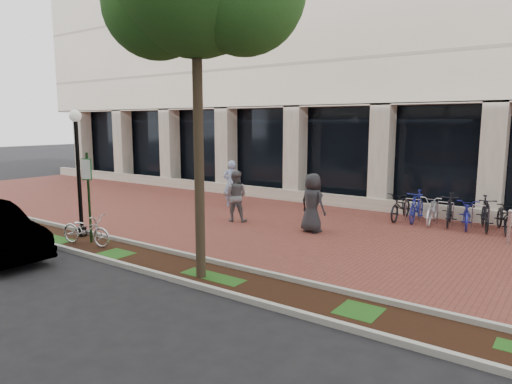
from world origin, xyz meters
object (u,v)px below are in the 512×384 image
Objects in this scene: pedestrian_left at (232,184)px; bike_rack_cluster at (450,211)px; lamppost at (78,166)px; locked_bicycle at (86,230)px; bollard at (509,226)px; pedestrian_mid at (235,196)px; parking_sign at (88,187)px; pedestrian_right at (312,203)px.

pedestrian_left is 0.46× the size of bike_rack_cluster.
pedestrian_left reaches higher than bike_rack_cluster.
lamppost reaches higher than locked_bicycle.
pedestrian_left reaches higher than bollard.
bike_rack_cluster is at bearing 42.42° from lamppost.
pedestrian_left is at bearing -72.88° from pedestrian_mid.
lamppost is at bearing -148.56° from bollard.
bollard is 2.47m from bike_rack_cluster.
parking_sign is 1.09m from lamppost.
bike_rack_cluster is (8.26, 1.50, -0.45)m from pedestrian_left.
pedestrian_left is at bearing -175.42° from bike_rack_cluster.
parking_sign is 1.45× the size of pedestrian_mid.
parking_sign reaches higher than pedestrian_mid.
lamppost is at bearing -143.33° from bike_rack_cluster.
lamppost reaches higher than pedestrian_right.
bike_rack_cluster is (8.00, 8.45, -1.14)m from parking_sign.
parking_sign reaches higher than bollard.
locked_bicycle is at bearing 62.77° from pedestrian_right.
pedestrian_right is at bearing -139.76° from bike_rack_cluster.
locked_bicycle is (0.15, -0.24, -1.21)m from parking_sign.
parking_sign is 11.69m from bike_rack_cluster.
lamppost is 2.21× the size of locked_bicycle.
lamppost is 0.91× the size of bike_rack_cluster.
lamppost is 1.99× the size of pedestrian_left.
pedestrian_left is at bearing -179.92° from bollard.
pedestrian_mid reaches higher than locked_bicycle.
pedestrian_right reaches higher than locked_bicycle.
parking_sign is at bearing -19.02° from lamppost.
parking_sign reaches higher than bike_rack_cluster.
parking_sign is 2.58× the size of bollard.
pedestrian_right is at bearing -159.41° from bollard.
bike_rack_cluster is at bearing 142.81° from bollard.
locked_bicycle is at bearing -137.87° from bike_rack_cluster.
pedestrian_left is (-0.40, 7.18, 0.51)m from locked_bicycle.
locked_bicycle is at bearing -27.72° from lamppost.
bollard is (5.34, 2.01, -0.43)m from pedestrian_right.
pedestrian_left is 8.41m from bike_rack_cluster.
pedestrian_right is (4.88, -1.99, -0.02)m from pedestrian_left.
bike_rack_cluster is at bearing -174.07° from pedestrian_mid.
bike_rack_cluster is at bearing 160.36° from pedestrian_left.
lamppost is at bearing 52.27° from locked_bicycle.
bike_rack_cluster is (3.38, 3.50, -0.42)m from pedestrian_right.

